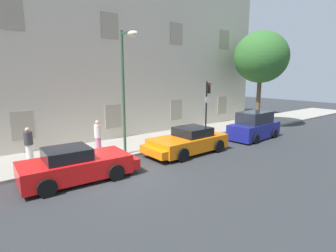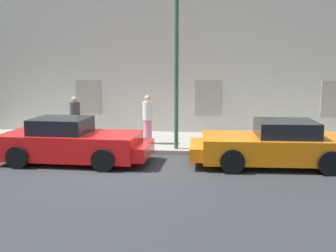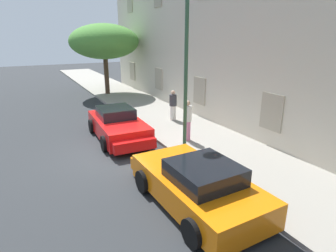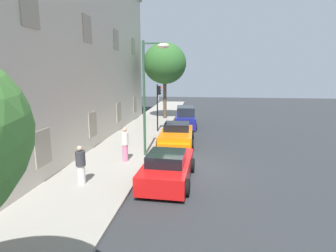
{
  "view_description": "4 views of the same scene",
  "coord_description": "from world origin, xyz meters",
  "px_view_note": "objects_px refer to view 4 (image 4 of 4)",
  "views": [
    {
      "loc": [
        -4.98,
        -9.62,
        4.16
      ],
      "look_at": [
        3.46,
        1.27,
        1.55
      ],
      "focal_mm": 28.68,
      "sensor_mm": 36.0,
      "label": 1
    },
    {
      "loc": [
        2.54,
        -11.18,
        3.05
      ],
      "look_at": [
        1.34,
        1.13,
        1.12
      ],
      "focal_mm": 43.02,
      "sensor_mm": 36.0,
      "label": 2
    },
    {
      "loc": [
        10.26,
        -3.02,
        4.54
      ],
      "look_at": [
        2.58,
        1.07,
        1.73
      ],
      "focal_mm": 29.99,
      "sensor_mm": 36.0,
      "label": 3
    },
    {
      "loc": [
        -12.5,
        -0.67,
        4.64
      ],
      "look_at": [
        1.63,
        1.11,
        1.8
      ],
      "focal_mm": 28.55,
      "sensor_mm": 36.0,
      "label": 4
    }
  ],
  "objects_px": {
    "hatchback_parked": "(185,118)",
    "pedestrian_strolling": "(81,165)",
    "tree_midblock": "(165,64)",
    "traffic_light": "(158,100)",
    "street_lamp": "(151,79)",
    "sportscar_red_lead": "(168,167)",
    "pedestrian_admiring": "(125,144)",
    "sportscar_yellow_flank": "(176,136)"
  },
  "relations": [
    {
      "from": "pedestrian_strolling",
      "to": "traffic_light",
      "type": "bearing_deg",
      "value": -8.39
    },
    {
      "from": "pedestrian_strolling",
      "to": "pedestrian_admiring",
      "type": "bearing_deg",
      "value": -17.81
    },
    {
      "from": "pedestrian_admiring",
      "to": "pedestrian_strolling",
      "type": "height_order",
      "value": "pedestrian_admiring"
    },
    {
      "from": "pedestrian_admiring",
      "to": "pedestrian_strolling",
      "type": "relative_size",
      "value": 1.1
    },
    {
      "from": "tree_midblock",
      "to": "street_lamp",
      "type": "distance_m",
      "value": 12.6
    },
    {
      "from": "traffic_light",
      "to": "street_lamp",
      "type": "xyz_separation_m",
      "value": [
        -6.26,
        -0.65,
        1.71
      ]
    },
    {
      "from": "sportscar_yellow_flank",
      "to": "hatchback_parked",
      "type": "relative_size",
      "value": 1.16
    },
    {
      "from": "sportscar_red_lead",
      "to": "sportscar_yellow_flank",
      "type": "distance_m",
      "value": 5.9
    },
    {
      "from": "sportscar_red_lead",
      "to": "street_lamp",
      "type": "height_order",
      "value": "street_lamp"
    },
    {
      "from": "sportscar_yellow_flank",
      "to": "hatchback_parked",
      "type": "height_order",
      "value": "hatchback_parked"
    },
    {
      "from": "pedestrian_admiring",
      "to": "traffic_light",
      "type": "bearing_deg",
      "value": -4.32
    },
    {
      "from": "street_lamp",
      "to": "traffic_light",
      "type": "bearing_deg",
      "value": 5.96
    },
    {
      "from": "hatchback_parked",
      "to": "pedestrian_admiring",
      "type": "distance_m",
      "value": 10.16
    },
    {
      "from": "tree_midblock",
      "to": "hatchback_parked",
      "type": "bearing_deg",
      "value": -148.38
    },
    {
      "from": "hatchback_parked",
      "to": "pedestrian_strolling",
      "type": "bearing_deg",
      "value": 164.82
    },
    {
      "from": "hatchback_parked",
      "to": "pedestrian_admiring",
      "type": "bearing_deg",
      "value": 165.64
    },
    {
      "from": "sportscar_red_lead",
      "to": "pedestrian_admiring",
      "type": "relative_size",
      "value": 2.6
    },
    {
      "from": "hatchback_parked",
      "to": "street_lamp",
      "type": "bearing_deg",
      "value": 171.48
    },
    {
      "from": "sportscar_yellow_flank",
      "to": "traffic_light",
      "type": "height_order",
      "value": "traffic_light"
    },
    {
      "from": "tree_midblock",
      "to": "street_lamp",
      "type": "relative_size",
      "value": 1.21
    },
    {
      "from": "sportscar_yellow_flank",
      "to": "pedestrian_strolling",
      "type": "distance_m",
      "value": 7.79
    },
    {
      "from": "sportscar_yellow_flank",
      "to": "street_lamp",
      "type": "height_order",
      "value": "street_lamp"
    },
    {
      "from": "hatchback_parked",
      "to": "pedestrian_admiring",
      "type": "relative_size",
      "value": 2.29
    },
    {
      "from": "sportscar_yellow_flank",
      "to": "traffic_light",
      "type": "relative_size",
      "value": 1.29
    },
    {
      "from": "sportscar_yellow_flank",
      "to": "pedestrian_admiring",
      "type": "height_order",
      "value": "pedestrian_admiring"
    },
    {
      "from": "tree_midblock",
      "to": "pedestrian_strolling",
      "type": "distance_m",
      "value": 17.31
    },
    {
      "from": "traffic_light",
      "to": "sportscar_red_lead",
      "type": "bearing_deg",
      "value": -168.2
    },
    {
      "from": "traffic_light",
      "to": "street_lamp",
      "type": "relative_size",
      "value": 0.59
    },
    {
      "from": "pedestrian_admiring",
      "to": "pedestrian_strolling",
      "type": "bearing_deg",
      "value": 162.19
    },
    {
      "from": "tree_midblock",
      "to": "traffic_light",
      "type": "height_order",
      "value": "tree_midblock"
    },
    {
      "from": "sportscar_yellow_flank",
      "to": "pedestrian_admiring",
      "type": "distance_m",
      "value": 4.64
    },
    {
      "from": "hatchback_parked",
      "to": "traffic_light",
      "type": "bearing_deg",
      "value": 141.62
    },
    {
      "from": "sportscar_yellow_flank",
      "to": "pedestrian_strolling",
      "type": "bearing_deg",
      "value": 155.26
    },
    {
      "from": "hatchback_parked",
      "to": "tree_midblock",
      "type": "xyz_separation_m",
      "value": [
        3.77,
        2.32,
        4.73
      ]
    },
    {
      "from": "sportscar_red_lead",
      "to": "pedestrian_admiring",
      "type": "height_order",
      "value": "pedestrian_admiring"
    },
    {
      "from": "street_lamp",
      "to": "pedestrian_admiring",
      "type": "distance_m",
      "value": 3.67
    },
    {
      "from": "hatchback_parked",
      "to": "tree_midblock",
      "type": "bearing_deg",
      "value": 31.62
    },
    {
      "from": "tree_midblock",
      "to": "pedestrian_admiring",
      "type": "distance_m",
      "value": 14.33
    },
    {
      "from": "traffic_light",
      "to": "street_lamp",
      "type": "bearing_deg",
      "value": -174.04
    },
    {
      "from": "street_lamp",
      "to": "pedestrian_admiring",
      "type": "relative_size",
      "value": 3.46
    },
    {
      "from": "sportscar_yellow_flank",
      "to": "hatchback_parked",
      "type": "distance_m",
      "value": 5.83
    },
    {
      "from": "tree_midblock",
      "to": "pedestrian_admiring",
      "type": "bearing_deg",
      "value": 179.16
    }
  ]
}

